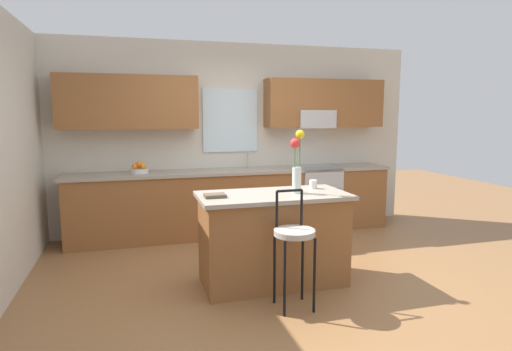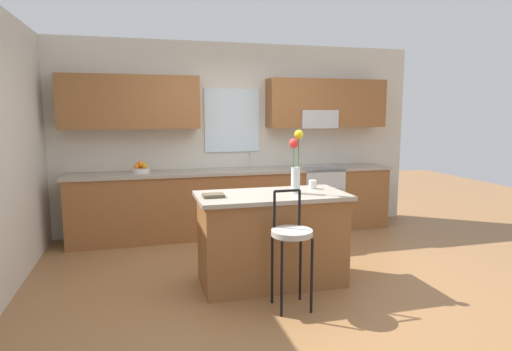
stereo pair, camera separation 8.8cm
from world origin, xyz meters
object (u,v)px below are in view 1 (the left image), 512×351
at_px(kitchen_island, 273,238).
at_px(fruit_bowl_oranges, 139,169).
at_px(oven_range, 316,197).
at_px(mug_ceramic, 313,184).
at_px(cookbook, 215,196).
at_px(flower_vase, 297,163).
at_px(bar_stool_near, 294,238).

relative_size(kitchen_island, fruit_bowl_oranges, 6.18).
distance_m(oven_range, mug_ceramic, 1.92).
height_order(kitchen_island, cookbook, cookbook).
bearing_deg(fruit_bowl_oranges, flower_vase, -52.20).
distance_m(cookbook, fruit_bowl_oranges, 2.00).
relative_size(bar_stool_near, fruit_bowl_oranges, 4.34).
xyz_separation_m(oven_range, fruit_bowl_oranges, (-2.53, 0.03, 0.51)).
height_order(kitchen_island, flower_vase, flower_vase).
height_order(kitchen_island, fruit_bowl_oranges, fruit_bowl_oranges).
height_order(bar_stool_near, flower_vase, flower_vase).
distance_m(flower_vase, mug_ceramic, 0.42).
bearing_deg(fruit_bowl_oranges, cookbook, -70.80).
relative_size(flower_vase, mug_ceramic, 6.96).
xyz_separation_m(flower_vase, cookbook, (-0.82, 0.01, -0.28)).
distance_m(oven_range, cookbook, 2.68).
distance_m(mug_ceramic, fruit_bowl_oranges, 2.44).
distance_m(bar_stool_near, cookbook, 0.86).
bearing_deg(bar_stool_near, cookbook, 136.51).
bearing_deg(mug_ceramic, oven_range, 64.98).
height_order(bar_stool_near, mug_ceramic, bar_stool_near).
bearing_deg(bar_stool_near, fruit_bowl_oranges, 116.98).
distance_m(mug_ceramic, cookbook, 1.10).
xyz_separation_m(kitchen_island, fruit_bowl_oranges, (-1.25, 1.87, 0.51)).
bearing_deg(cookbook, oven_range, 44.88).
relative_size(oven_range, mug_ceramic, 10.22).
bearing_deg(oven_range, fruit_bowl_oranges, 179.33).
bearing_deg(kitchen_island, fruit_bowl_oranges, 123.76).
xyz_separation_m(bar_stool_near, mug_ceramic, (0.50, 0.74, 0.33)).
xyz_separation_m(oven_range, flower_vase, (-1.05, -1.88, 0.76)).
bearing_deg(fruit_bowl_oranges, kitchen_island, -56.24).
relative_size(bar_stool_near, flower_vase, 1.66).
xyz_separation_m(bar_stool_near, flower_vase, (0.23, 0.54, 0.59)).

